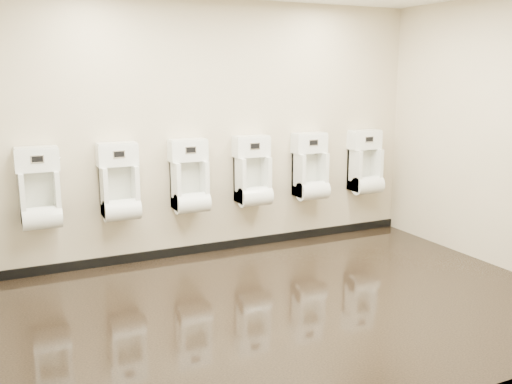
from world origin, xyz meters
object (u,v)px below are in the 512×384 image
urinal_2 (190,182)px  urinal_3 (253,176)px  urinal_0 (40,194)px  urinal_1 (120,188)px  urinal_5 (365,167)px  urinal_4 (311,171)px

urinal_2 → urinal_3: same height
urinal_2 → urinal_3: bearing=0.0°
urinal_0 → urinal_1: (0.77, 0.00, 0.00)m
urinal_2 → urinal_5: bearing=0.0°
urinal_2 → urinal_3: 0.75m
urinal_5 → urinal_1: bearing=180.0°
urinal_1 → urinal_4: 2.27m
urinal_0 → urinal_2: (1.53, 0.00, 0.00)m
urinal_1 → urinal_3: 1.51m
urinal_3 → urinal_4: bearing=0.0°
urinal_1 → urinal_2: bearing=0.0°
urinal_1 → urinal_3: size_ratio=1.00×
urinal_2 → urinal_4: 1.51m
urinal_1 → urinal_2: same height
urinal_4 → urinal_5: bearing=0.0°
urinal_2 → urinal_1: bearing=180.0°
urinal_0 → urinal_5: same height
urinal_1 → urinal_4: size_ratio=1.00×
urinal_1 → urinal_2: 0.76m
urinal_0 → urinal_1: bearing=0.0°
urinal_1 → urinal_5: size_ratio=1.00×
urinal_2 → urinal_3: size_ratio=1.00×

